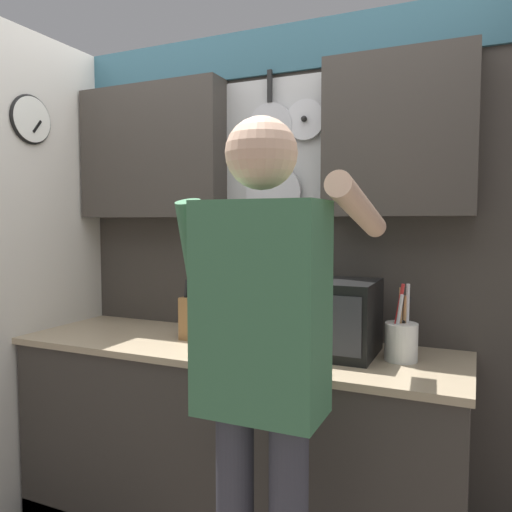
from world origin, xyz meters
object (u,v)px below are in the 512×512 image
object	(u,v)px
knife_block	(197,317)
microwave	(314,315)
person	(263,351)
utensil_crock	(401,340)

from	to	relation	value
knife_block	microwave	bearing A→B (deg)	-0.08
person	utensil_crock	bearing A→B (deg)	64.05
utensil_crock	person	world-z (taller)	person
knife_block	person	distance (m)	0.91
microwave	knife_block	bearing A→B (deg)	179.92
microwave	utensil_crock	world-z (taller)	utensil_crock
microwave	knife_block	xyz separation A→B (m)	(-0.58, 0.00, -0.05)
knife_block	utensil_crock	xyz separation A→B (m)	(0.94, 0.00, -0.02)
utensil_crock	microwave	bearing A→B (deg)	-179.84
utensil_crock	person	bearing A→B (deg)	-115.95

